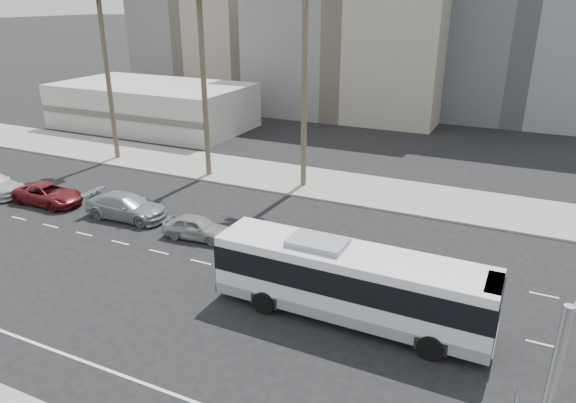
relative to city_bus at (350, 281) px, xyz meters
The scene contains 10 objects.
ground 4.37m from the city_bus, 155.13° to the left, with size 700.00×700.00×0.00m, color black.
sidewalk_north 17.60m from the city_bus, 101.66° to the left, with size 120.00×7.00×0.15m, color gray.
commercial_low 43.46m from the city_bus, 140.52° to the left, with size 22.00×12.16×5.00m.
midrise_beige_west 49.66m from the city_bus, 108.42° to the left, with size 24.00×18.00×18.00m, color gray.
midrise_gray_center 54.94m from the city_bus, 85.24° to the left, with size 20.00×20.00×26.00m, color slate.
midrise_beige_far 66.50m from the city_bus, 128.81° to the left, with size 18.00×16.00×15.00m, color gray.
city_bus is the anchor object (origin of this frame).
car_a 12.40m from the city_bus, 159.65° to the left, with size 4.40×1.77×1.50m, color gray.
car_b 18.50m from the city_bus, 164.46° to the left, with size 5.93×2.41×1.72m, color gray.
car_c 25.31m from the city_bus, 169.54° to the left, with size 5.44×2.51×1.51m, color maroon.
Camera 1 is at (9.99, -22.13, 14.30)m, focal length 32.65 mm.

